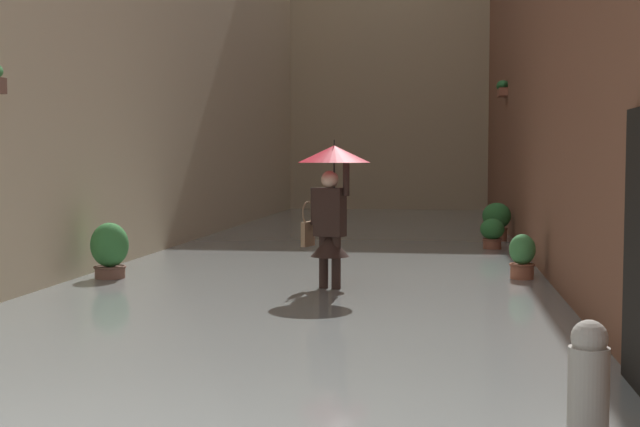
{
  "coord_description": "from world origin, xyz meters",
  "views": [
    {
      "loc": [
        -1.82,
        3.09,
        1.83
      ],
      "look_at": [
        -0.15,
        -8.44,
        1.08
      ],
      "focal_mm": 47.9,
      "sensor_mm": 36.0,
      "label": 1
    }
  ],
  "objects_px": {
    "potted_plant_far_left": "(492,235)",
    "mooring_bollard": "(588,391)",
    "person_wading": "(332,192)",
    "potted_plant_mid_left": "(522,260)",
    "potted_plant_near_left": "(497,222)",
    "potted_plant_mid_right": "(110,253)"
  },
  "relations": [
    {
      "from": "potted_plant_near_left",
      "to": "potted_plant_mid_left",
      "type": "bearing_deg",
      "value": 90.02
    },
    {
      "from": "person_wading",
      "to": "potted_plant_mid_right",
      "type": "distance_m",
      "value": 3.37
    },
    {
      "from": "potted_plant_mid_left",
      "to": "potted_plant_mid_right",
      "type": "height_order",
      "value": "potted_plant_mid_right"
    },
    {
      "from": "potted_plant_far_left",
      "to": "person_wading",
      "type": "bearing_deg",
      "value": 66.21
    },
    {
      "from": "potted_plant_far_left",
      "to": "potted_plant_near_left",
      "type": "relative_size",
      "value": 0.78
    },
    {
      "from": "potted_plant_far_left",
      "to": "mooring_bollard",
      "type": "xyz_separation_m",
      "value": [
        0.04,
        10.88,
        0.03
      ]
    },
    {
      "from": "mooring_bollard",
      "to": "potted_plant_mid_left",
      "type": "bearing_deg",
      "value": -91.87
    },
    {
      "from": "potted_plant_mid_left",
      "to": "potted_plant_mid_right",
      "type": "relative_size",
      "value": 0.83
    },
    {
      "from": "potted_plant_mid_right",
      "to": "potted_plant_far_left",
      "type": "bearing_deg",
      "value": -139.26
    },
    {
      "from": "person_wading",
      "to": "potted_plant_mid_left",
      "type": "relative_size",
      "value": 2.65
    },
    {
      "from": "potted_plant_far_left",
      "to": "potted_plant_mid_left",
      "type": "bearing_deg",
      "value": 92.67
    },
    {
      "from": "potted_plant_mid_left",
      "to": "potted_plant_mid_right",
      "type": "xyz_separation_m",
      "value": [
        5.72,
        0.77,
        0.1
      ]
    },
    {
      "from": "mooring_bollard",
      "to": "potted_plant_mid_right",
      "type": "bearing_deg",
      "value": -48.0
    },
    {
      "from": "potted_plant_far_left",
      "to": "potted_plant_mid_right",
      "type": "xyz_separation_m",
      "value": [
        5.54,
        4.77,
        0.1
      ]
    },
    {
      "from": "potted_plant_far_left",
      "to": "potted_plant_mid_right",
      "type": "distance_m",
      "value": 7.31
    },
    {
      "from": "potted_plant_mid_right",
      "to": "person_wading",
      "type": "bearing_deg",
      "value": 170.86
    },
    {
      "from": "person_wading",
      "to": "potted_plant_near_left",
      "type": "relative_size",
      "value": 2.24
    },
    {
      "from": "potted_plant_mid_left",
      "to": "mooring_bollard",
      "type": "xyz_separation_m",
      "value": [
        0.22,
        6.87,
        0.02
      ]
    },
    {
      "from": "potted_plant_mid_left",
      "to": "person_wading",
      "type": "bearing_deg",
      "value": 26.99
    },
    {
      "from": "person_wading",
      "to": "mooring_bollard",
      "type": "bearing_deg",
      "value": 112.29
    },
    {
      "from": "potted_plant_far_left",
      "to": "mooring_bollard",
      "type": "height_order",
      "value": "mooring_bollard"
    },
    {
      "from": "person_wading",
      "to": "potted_plant_mid_right",
      "type": "relative_size",
      "value": 2.21
    }
  ]
}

